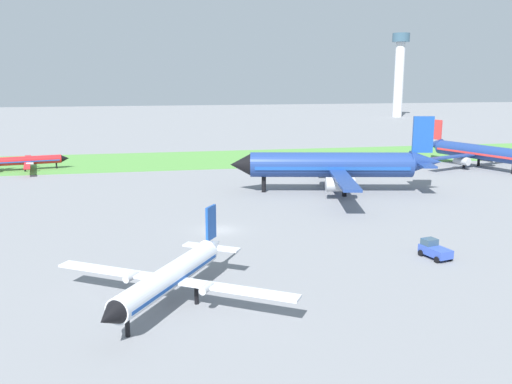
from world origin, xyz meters
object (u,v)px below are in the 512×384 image
at_px(airplane_foreground_turboprop, 171,276).
at_px(pushback_tug_near_gate, 434,250).
at_px(control_tower, 399,68).
at_px(airplane_midfield_jet, 335,165).
at_px(airplane_parked_jet_far, 476,152).
at_px(airplane_taxiing_turboprop, 27,160).

distance_m(airplane_foreground_turboprop, pushback_tug_near_gate, 29.57).
bearing_deg(pushback_tug_near_gate, airplane_foreground_turboprop, 89.90).
xyz_separation_m(airplane_foreground_turboprop, control_tower, (115.03, 200.89, 20.09)).
bearing_deg(control_tower, airplane_foreground_turboprop, -119.80).
height_order(pushback_tug_near_gate, control_tower, control_tower).
bearing_deg(pushback_tug_near_gate, airplane_midfield_jet, -14.62).
relative_size(airplane_parked_jet_far, airplane_taxiing_turboprop, 1.34).
bearing_deg(airplane_midfield_jet, airplane_parked_jet_far, -142.60).
relative_size(airplane_foreground_turboprop, airplane_midfield_jet, 0.56).
distance_m(pushback_tug_near_gate, control_tower, 213.44).
height_order(airplane_foreground_turboprop, control_tower, control_tower).
relative_size(airplane_midfield_jet, control_tower, 0.94).
distance_m(airplane_parked_jet_far, control_tower, 149.71).
bearing_deg(control_tower, airplane_midfield_jet, -118.33).
bearing_deg(pushback_tug_near_gate, control_tower, -37.61).
bearing_deg(control_tower, airplane_parked_jet_far, -108.76).
bearing_deg(airplane_taxiing_turboprop, airplane_midfield_jet, -41.15).
bearing_deg(airplane_foreground_turboprop, airplane_taxiing_turboprop, -128.25).
height_order(airplane_parked_jet_far, airplane_taxiing_turboprop, airplane_parked_jet_far).
relative_size(airplane_midfield_jet, pushback_tug_near_gate, 9.23).
height_order(airplane_foreground_turboprop, airplane_parked_jet_far, airplane_parked_jet_far).
distance_m(airplane_parked_jet_far, airplane_midfield_jet, 42.21).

